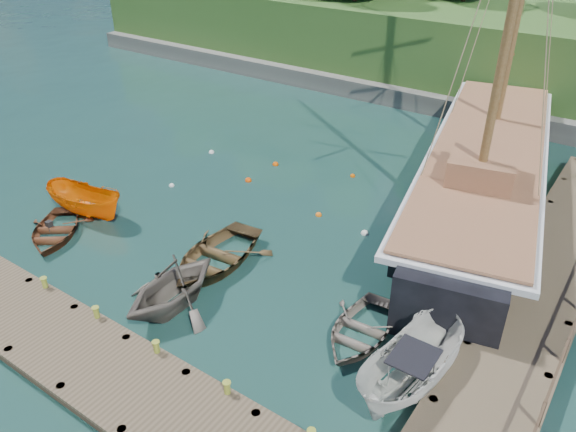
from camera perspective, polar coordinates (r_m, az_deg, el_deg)
name	(u,v)px	position (r m, az deg, el deg)	size (l,w,h in m)	color
ground	(215,270)	(23.57, -7.42, -5.46)	(160.00, 160.00, 0.00)	#183834
dock_near	(125,382)	(18.92, -16.25, -15.91)	(20.00, 3.20, 1.10)	#4A3D2D
dock_east	(549,273)	(24.76, 24.97, -5.29)	(3.20, 24.00, 1.10)	#4A3D2D
bollard_0	(49,299)	(23.73, -23.10, -7.80)	(0.26, 0.26, 0.45)	olive
bollard_1	(100,330)	(21.65, -18.54, -10.91)	(0.26, 0.26, 0.45)	olive
bollard_2	(159,365)	(19.80, -12.94, -14.54)	(0.26, 0.26, 0.45)	olive
bollard_3	(229,406)	(18.27, -6.06, -18.66)	(0.26, 0.26, 0.45)	olive
rowboat_0	(56,236)	(27.62, -22.54, -1.90)	(2.84, 3.98, 0.82)	#58301B
rowboat_1	(174,307)	(21.97, -11.49, -9.00)	(3.71, 4.30, 2.27)	#665D54
rowboat_2	(216,264)	(23.93, -7.34, -4.82)	(3.65, 5.11, 1.06)	brown
rowboat_3	(359,336)	(20.48, 7.26, -12.01)	(2.86, 4.01, 0.83)	#695F56
motorboat_orange	(88,215)	(28.79, -19.62, 0.10)	(1.68, 4.48, 1.73)	orange
cabin_boat_white	(409,389)	(19.01, 12.16, -16.82)	(1.94, 5.16, 1.99)	silver
schooner	(483,178)	(29.53, 19.16, 3.65)	(9.69, 28.96, 21.72)	black
mooring_buoy_0	(172,186)	(30.38, -11.73, 3.00)	(0.28, 0.28, 0.28)	white
mooring_buoy_1	(248,181)	(30.34, -4.05, 3.57)	(0.36, 0.36, 0.36)	#DB4505
mooring_buoy_2	(319,216)	(27.11, 3.13, 0.05)	(0.31, 0.31, 0.31)	orange
mooring_buoy_3	(365,234)	(25.91, 7.78, -1.81)	(0.35, 0.35, 0.35)	silver
mooring_buoy_4	(276,165)	(32.07, -1.28, 5.22)	(0.34, 0.34, 0.34)	#E04C00
mooring_buoy_5	(353,177)	(30.95, 6.58, 4.01)	(0.28, 0.28, 0.28)	#D45500
mooring_buoy_6	(212,153)	(33.88, -7.77, 6.38)	(0.32, 0.32, 0.32)	white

